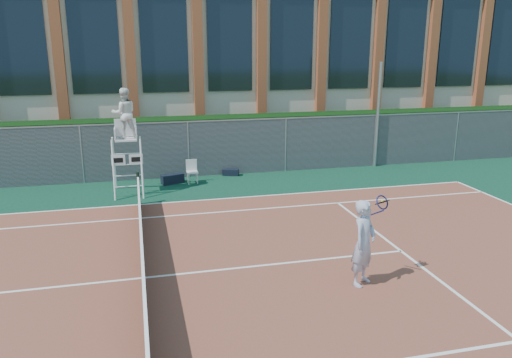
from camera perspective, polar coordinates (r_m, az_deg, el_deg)
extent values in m
plane|color=#233814|center=(11.72, -12.70, -11.10)|extent=(120.00, 120.00, 0.00)
cube|color=#0B3122|center=(12.63, -12.81, -9.11)|extent=(36.00, 20.00, 0.01)
cube|color=brown|center=(11.71, -12.70, -11.01)|extent=(23.77, 10.97, 0.02)
cylinder|color=black|center=(16.78, -13.27, -1.06)|extent=(0.10, 0.10, 1.10)
cube|color=black|center=(11.53, -12.83, -9.05)|extent=(0.03, 11.00, 0.86)
cube|color=white|center=(11.35, -12.96, -6.95)|extent=(0.06, 11.20, 0.07)
cube|color=black|center=(20.94, -13.53, 3.64)|extent=(40.00, 1.40, 2.20)
cube|color=beige|center=(28.58, -14.06, 12.43)|extent=(44.00, 10.00, 8.00)
cylinder|color=#9EA0A5|center=(21.88, 13.74, 7.07)|extent=(0.12, 0.12, 4.43)
cylinder|color=white|center=(17.54, -15.98, 0.89)|extent=(0.06, 0.56, 2.04)
cylinder|color=white|center=(17.52, -12.91, 1.08)|extent=(0.06, 0.56, 2.04)
cylinder|color=white|center=(18.56, -15.87, 1.66)|extent=(0.06, 0.56, 2.04)
cylinder|color=white|center=(18.54, -12.97, 1.84)|extent=(0.06, 0.56, 2.04)
cube|color=white|center=(17.84, -14.63, 4.40)|extent=(0.73, 0.63, 0.06)
cube|color=white|center=(18.07, -14.70, 5.70)|extent=(0.73, 0.05, 0.63)
cube|color=white|center=(17.56, -15.47, 2.09)|extent=(0.46, 0.03, 0.36)
cube|color=white|center=(17.55, -13.56, 2.20)|extent=(0.46, 0.03, 0.36)
imported|color=white|center=(17.75, -14.82, 7.26)|extent=(0.93, 0.77, 1.73)
cube|color=silver|center=(19.03, -7.29, 0.78)|extent=(0.42, 0.42, 0.04)
cube|color=silver|center=(19.15, -7.39, 1.60)|extent=(0.41, 0.05, 0.44)
cylinder|color=silver|center=(18.90, -7.70, -0.03)|extent=(0.03, 0.03, 0.41)
cylinder|color=silver|center=(18.95, -6.70, 0.04)|extent=(0.03, 0.03, 0.41)
cylinder|color=silver|center=(19.22, -7.83, 0.22)|extent=(0.03, 0.03, 0.41)
cylinder|color=silver|center=(19.27, -6.85, 0.28)|extent=(0.03, 0.03, 0.41)
cube|color=black|center=(19.17, -9.51, 0.02)|extent=(0.91, 0.62, 0.36)
cube|color=black|center=(20.11, -2.91, 0.77)|extent=(0.69, 0.46, 0.25)
imported|color=#ACB4CF|center=(11.04, 12.22, -7.16)|extent=(0.83, 0.79, 1.91)
torus|color=#141A4E|center=(11.21, 14.23, -2.59)|extent=(0.38, 0.30, 0.30)
sphere|color=#CCE533|center=(11.42, 14.24, -2.53)|extent=(0.07, 0.07, 0.07)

